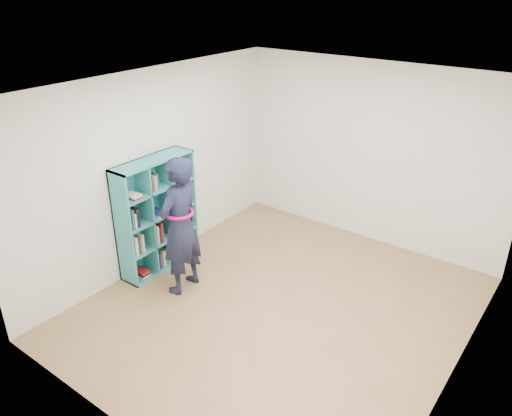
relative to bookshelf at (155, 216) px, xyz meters
The scene contains 9 objects.
floor 2.00m from the bookshelf, ahead, with size 4.50×4.50×0.00m, color olive.
ceiling 2.63m from the bookshelf, ahead, with size 4.50×4.50×0.00m, color white.
wall_left 0.61m from the bookshelf, 130.75° to the left, with size 0.02×4.50×2.60m, color silver.
wall_right 3.89m from the bookshelf, ahead, with size 0.02×4.50×2.60m, color silver.
wall_back 3.10m from the bookshelf, 52.66° to the left, with size 4.00×0.02×2.60m, color silver.
wall_front 2.84m from the bookshelf, 48.29° to the right, with size 4.00×0.02×2.60m, color silver.
bookshelf is the anchor object (origin of this frame).
person 0.69m from the bookshelf, 16.72° to the right, with size 0.47×0.67×1.75m.
smartphone 0.57m from the bookshelf, 15.00° to the right, with size 0.05×0.10×0.13m.
Camera 1 is at (2.69, -4.08, 3.63)m, focal length 35.00 mm.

